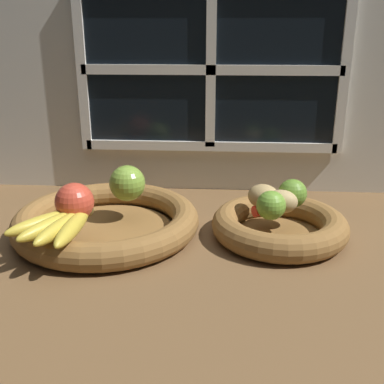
% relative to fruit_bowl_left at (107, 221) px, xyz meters
% --- Properties ---
extents(ground_plane, '(1.40, 0.90, 0.03)m').
position_rel_fruit_bowl_left_xyz_m(ground_plane, '(0.21, 0.01, -0.04)').
color(ground_plane, brown).
extents(back_wall, '(1.40, 0.05, 0.55)m').
position_rel_fruit_bowl_left_xyz_m(back_wall, '(0.21, 0.31, 0.25)').
color(back_wall, silver).
rests_on(back_wall, ground_plane).
extents(fruit_bowl_left, '(0.38, 0.38, 0.05)m').
position_rel_fruit_bowl_left_xyz_m(fruit_bowl_left, '(0.00, 0.00, 0.00)').
color(fruit_bowl_left, brown).
rests_on(fruit_bowl_left, ground_plane).
extents(fruit_bowl_right, '(0.28, 0.28, 0.05)m').
position_rel_fruit_bowl_left_xyz_m(fruit_bowl_right, '(0.36, 0.00, 0.00)').
color(fruit_bowl_right, brown).
rests_on(fruit_bowl_right, ground_plane).
extents(apple_red_front, '(0.07, 0.07, 0.07)m').
position_rel_fruit_bowl_left_xyz_m(apple_red_front, '(-0.04, -0.06, 0.07)').
color(apple_red_front, '#CC422D').
rests_on(apple_red_front, fruit_bowl_left).
extents(apple_green_back, '(0.08, 0.08, 0.08)m').
position_rel_fruit_bowl_left_xyz_m(apple_green_back, '(0.04, 0.05, 0.07)').
color(apple_green_back, '#7AA338').
rests_on(apple_green_back, fruit_bowl_left).
extents(banana_bunch_front, '(0.14, 0.18, 0.03)m').
position_rel_fruit_bowl_left_xyz_m(banana_bunch_front, '(-0.05, -0.12, 0.04)').
color(banana_bunch_front, gold).
rests_on(banana_bunch_front, fruit_bowl_left).
extents(potato_oblong, '(0.09, 0.09, 0.05)m').
position_rel_fruit_bowl_left_xyz_m(potato_oblong, '(0.32, 0.03, 0.05)').
color(potato_oblong, tan).
rests_on(potato_oblong, fruit_bowl_right).
extents(potato_large, '(0.07, 0.05, 0.05)m').
position_rel_fruit_bowl_left_xyz_m(potato_large, '(0.36, 0.00, 0.05)').
color(potato_large, tan).
rests_on(potato_large, fruit_bowl_right).
extents(lime_near, '(0.06, 0.06, 0.06)m').
position_rel_fruit_bowl_left_xyz_m(lime_near, '(0.33, -0.03, 0.06)').
color(lime_near, '#6B9E33').
rests_on(lime_near, fruit_bowl_right).
extents(lime_far, '(0.06, 0.06, 0.06)m').
position_rel_fruit_bowl_left_xyz_m(lime_far, '(0.38, 0.03, 0.06)').
color(lime_far, olive).
rests_on(lime_far, fruit_bowl_right).
extents(chili_pepper, '(0.11, 0.07, 0.02)m').
position_rel_fruit_bowl_left_xyz_m(chili_pepper, '(0.35, -0.00, 0.04)').
color(chili_pepper, red).
rests_on(chili_pepper, fruit_bowl_right).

